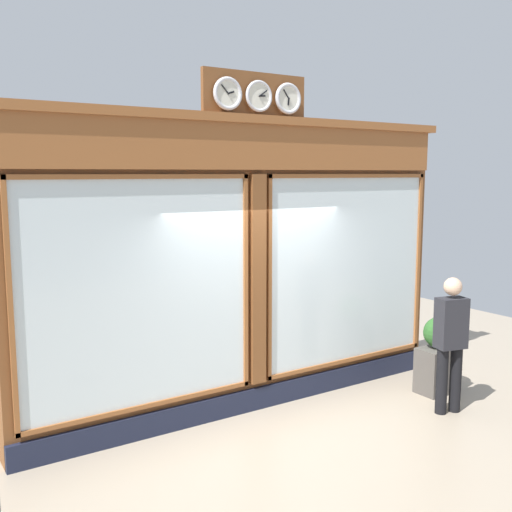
# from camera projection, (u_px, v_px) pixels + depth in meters

# --- Properties ---
(shop_facade) EXTENTS (6.04, 0.42, 4.10)m
(shop_facade) POSITION_uv_depth(u_px,v_px,m) (250.00, 264.00, 7.37)
(shop_facade) COLOR brown
(shop_facade) RESTS_ON ground_plane
(pedestrian) EXTENTS (0.40, 0.30, 1.69)m
(pedestrian) POSITION_uv_depth(u_px,v_px,m) (450.00, 339.00, 7.27)
(pedestrian) COLOR black
(pedestrian) RESTS_ON ground_plane
(planter_box) EXTENTS (0.56, 0.36, 0.61)m
(planter_box) POSITION_uv_depth(u_px,v_px,m) (438.00, 370.00, 8.04)
(planter_box) COLOR #4C4742
(planter_box) RESTS_ON ground_plane
(planter_shrub) EXTENTS (0.42, 0.42, 0.42)m
(planter_shrub) POSITION_uv_depth(u_px,v_px,m) (439.00, 333.00, 7.97)
(planter_shrub) COLOR #285623
(planter_shrub) RESTS_ON planter_box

